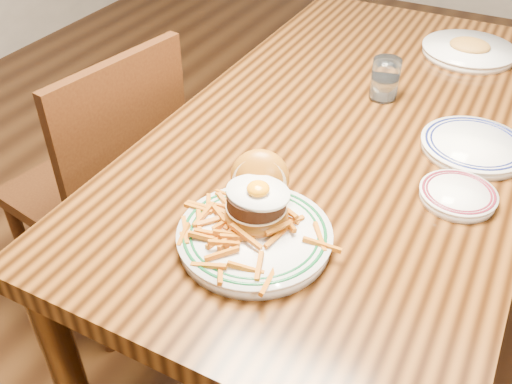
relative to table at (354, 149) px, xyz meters
The scene contains 8 objects.
floor 0.66m from the table, ahead, with size 6.00×6.00×0.00m, color black.
table is the anchor object (origin of this frame).
chair_left 0.71m from the table, 159.80° to the right, with size 0.49×0.49×0.90m.
main_plate 0.51m from the table, 93.13° to the right, with size 0.29×0.31×0.14m.
side_plate 0.37m from the table, 36.10° to the right, with size 0.16×0.16×0.02m.
rear_plate 0.30m from the table, ahead, with size 0.24×0.24×0.03m.
water_glass 0.19m from the table, 82.09° to the left, with size 0.07×0.07×0.11m.
far_plate 0.55m from the table, 71.99° to the left, with size 0.27×0.27×0.05m.
Camera 1 is at (0.34, -1.20, 1.48)m, focal length 40.00 mm.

